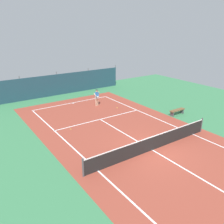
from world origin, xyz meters
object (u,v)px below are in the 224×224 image
(tennis_player, at_px, (97,97))
(tennis_ball_midcourt, at_px, (71,129))
(tennis_net, at_px, (153,143))
(tennis_ball_near_player, at_px, (117,108))
(courtside_bench, at_px, (177,111))

(tennis_player, xyz_separation_m, tennis_ball_midcourt, (-4.62, -3.74, -0.93))
(tennis_net, relative_size, tennis_player, 6.17)
(tennis_net, relative_size, tennis_ball_midcourt, 153.33)
(tennis_net, xyz_separation_m, tennis_ball_near_player, (2.92, 7.97, -0.48))
(tennis_player, height_order, courtside_bench, tennis_player)
(tennis_player, xyz_separation_m, tennis_ball_near_player, (1.26, -1.71, -0.93))
(tennis_ball_near_player, bearing_deg, courtside_bench, -53.17)
(tennis_ball_near_player, distance_m, tennis_ball_midcourt, 6.22)
(tennis_ball_midcourt, xyz_separation_m, courtside_bench, (9.27, -2.49, 0.34))
(tennis_net, bearing_deg, tennis_ball_midcourt, 116.50)
(tennis_net, height_order, courtside_bench, tennis_net)
(tennis_ball_midcourt, height_order, courtside_bench, courtside_bench)
(tennis_net, distance_m, tennis_player, 9.83)
(tennis_net, height_order, tennis_ball_midcourt, tennis_net)
(tennis_ball_near_player, height_order, courtside_bench, courtside_bench)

